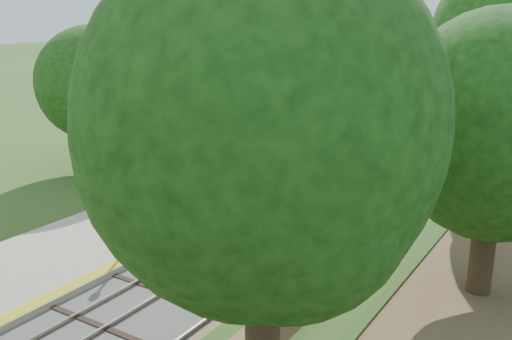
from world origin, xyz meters
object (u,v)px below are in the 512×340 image
Objects in this scene: signal_gantry at (485,68)px; signal_farside at (435,144)px; train at (486,79)px; station_building at (206,92)px; lamppost_far at (134,202)px.

signal_gantry is 1.50× the size of signal_farside.
train is 46.40m from signal_farside.
station_building reaches higher than signal_farside.
lamppost_far is (10.46, -19.14, -1.94)m from station_building.
station_building reaches higher than train.
train is (-2.47, 14.56, -2.66)m from signal_gantry.
signal_gantry is at bearing 96.77° from signal_farside.
train is at bearing 97.68° from signal_farside.
signal_farside is at bearing 52.61° from lamppost_far.
station_building is 29.94m from signal_gantry.
station_building is at bearing 162.40° from signal_farside.
train reaches higher than lamppost_far.
signal_gantry is (16.47, 24.99, 0.73)m from station_building.
train is at bearing 99.63° from signal_gantry.
signal_gantry reaches higher than signal_farside.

